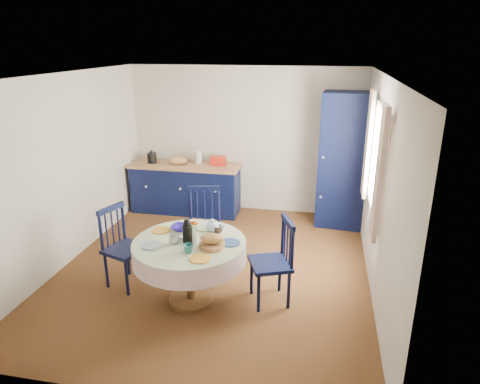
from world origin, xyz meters
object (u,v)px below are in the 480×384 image
Objects in this scene: mug_b at (188,248)px; cobalt_bowl at (181,228)px; chair_right at (274,261)px; dining_table at (190,251)px; mug_a at (174,239)px; pantry_cabinet at (344,161)px; chair_far at (204,226)px; chair_left at (123,246)px; mug_c at (218,229)px; mug_d at (187,226)px; kitchen_counter at (186,187)px.

mug_b is 0.60m from cobalt_bowl.
chair_right reaches higher than cobalt_bowl.
dining_table is 11.53× the size of mug_a.
pantry_cabinet reaches higher than chair_far.
pantry_cabinet is 2.55m from chair_far.
mug_a is at bearing -107.03° from chair_far.
mug_c is at bearing -67.05° from chair_left.
chair_right is at bearing -5.66° from mug_d.
pantry_cabinet is (2.66, -0.05, 0.63)m from kitchen_counter.
chair_far is 10.14× the size of mug_d.
cobalt_bowl is at bearing 95.85° from mug_a.
kitchen_counter is 2.47m from chair_left.
chair_right is at bearing 12.13° from dining_table.
kitchen_counter reaches higher than cobalt_bowl.
mug_b reaches higher than mug_a.
chair_left is 0.87m from mug_d.
dining_table is at bearing -67.65° from mug_d.
chair_left is at bearing -174.07° from mug_d.
mug_c is (0.25, 0.28, 0.17)m from dining_table.
kitchen_counter is at bearing -165.26° from chair_right.
chair_left is at bearing 154.57° from mug_b.
chair_left is 8.94× the size of mug_c.
cobalt_bowl is (-1.12, 0.08, 0.28)m from chair_right.
dining_table is 1.21× the size of chair_far.
chair_far is at bearing 96.30° from dining_table.
cobalt_bowl is at bearing 116.05° from mug_b.
mug_a is (0.78, -2.75, 0.36)m from kitchen_counter.
kitchen_counter is 2.88m from mug_a.
dining_table is 1.25× the size of chair_right.
kitchen_counter is 17.50× the size of mug_a.
mug_c is at bearing 48.38° from dining_table.
chair_far is 9.54× the size of mug_a.
chair_far is at bearing 88.25° from mug_d.
pantry_cabinet reaches higher than mug_a.
mug_b is (-1.66, -2.89, -0.26)m from pantry_cabinet.
chair_left is (0.01, -2.47, 0.06)m from kitchen_counter.
dining_table reaches higher than cobalt_bowl.
chair_left is at bearing -152.48° from chair_far.
pantry_cabinet is 2.79m from mug_c.
dining_table is 5.55× the size of cobalt_bowl.
mug_c is at bearing -0.03° from cobalt_bowl.
kitchen_counter is 3.11m from chair_right.
kitchen_counter reaches higher than mug_c.
cobalt_bowl is (-0.45, 0.00, -0.02)m from mug_c.
kitchen_counter is 1.89× the size of chair_right.
pantry_cabinet reaches higher than chair_right.
dining_table is 0.37m from mug_d.
mug_d is at bearing 112.35° from dining_table.
chair_right is at bearing -4.29° from cobalt_bowl.
cobalt_bowl is at bearing -124.05° from pantry_cabinet.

